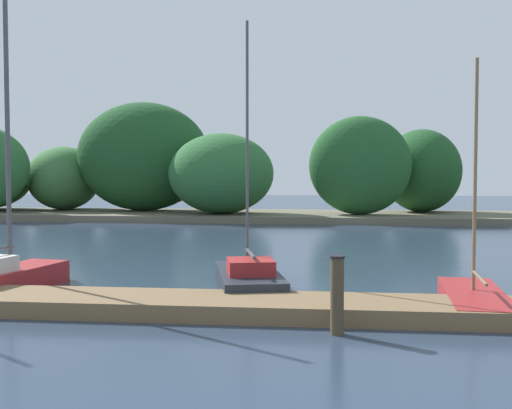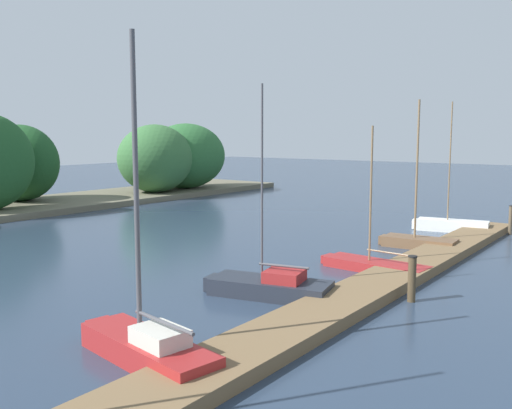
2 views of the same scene
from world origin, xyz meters
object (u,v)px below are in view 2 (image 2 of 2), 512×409
sailboat_1 (145,343)px  mooring_piling_1 (412,279)px  sailboat_5 (449,225)px  sailboat_2 (267,285)px  sailboat_3 (372,264)px  mooring_piling_2 (510,220)px  sailboat_4 (416,241)px

sailboat_1 → mooring_piling_1: (7.87, -3.07, 0.28)m
mooring_piling_1 → sailboat_5: bearing=13.0°
sailboat_1 → mooring_piling_1: size_ratio=5.10×
mooring_piling_1 → sailboat_2: bearing=118.6°
sailboat_2 → mooring_piling_1: sailboat_2 is taller
sailboat_3 → mooring_piling_2: 11.24m
sailboat_1 → mooring_piling_2: (21.78, -2.82, 0.31)m
sailboat_1 → sailboat_5: bearing=-80.4°
sailboat_4 → mooring_piling_2: 6.46m
sailboat_1 → sailboat_2: size_ratio=1.10×
sailboat_5 → mooring_piling_2: 2.92m
sailboat_2 → mooring_piling_2: (15.99, -3.59, 0.40)m
sailboat_1 → mooring_piling_2: size_ratio=4.88×
mooring_piling_2 → sailboat_1: bearing=172.6°
sailboat_2 → mooring_piling_2: 16.40m
sailboat_4 → mooring_piling_2: (5.90, -2.60, 0.43)m
sailboat_5 → sailboat_3: bearing=82.1°
sailboat_5 → mooring_piling_1: 13.51m
sailboat_3 → mooring_piling_2: sailboat_3 is taller
sailboat_2 → sailboat_5: (15.25, -0.80, -0.01)m
sailboat_3 → sailboat_5: (10.23, 0.39, 0.10)m
sailboat_5 → mooring_piling_1: sailboat_5 is taller
mooring_piling_1 → mooring_piling_2: mooring_piling_2 is taller
sailboat_4 → sailboat_3: bearing=88.8°
sailboat_3 → sailboat_2: bearing=80.9°
sailboat_5 → mooring_piling_2: size_ratio=4.50×
sailboat_5 → sailboat_1: bearing=79.8°
sailboat_4 → mooring_piling_1: (-8.00, -2.85, 0.40)m
mooring_piling_1 → mooring_piling_2: bearing=1.0°
sailboat_1 → sailboat_3: sailboat_1 is taller
sailboat_3 → sailboat_5: 10.23m
sailboat_4 → sailboat_5: (5.16, 0.19, 0.02)m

